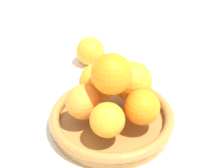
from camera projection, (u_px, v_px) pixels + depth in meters
ground_plane at (112, 126)px, 0.76m from camera, size 4.00×4.00×0.00m
fruit_bowl at (112, 119)px, 0.75m from camera, size 0.25×0.25×0.04m
orange_pile at (113, 90)px, 0.71m from camera, size 0.18×0.18×0.14m
stray_orange at (90, 51)px, 0.93m from camera, size 0.07×0.07×0.07m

